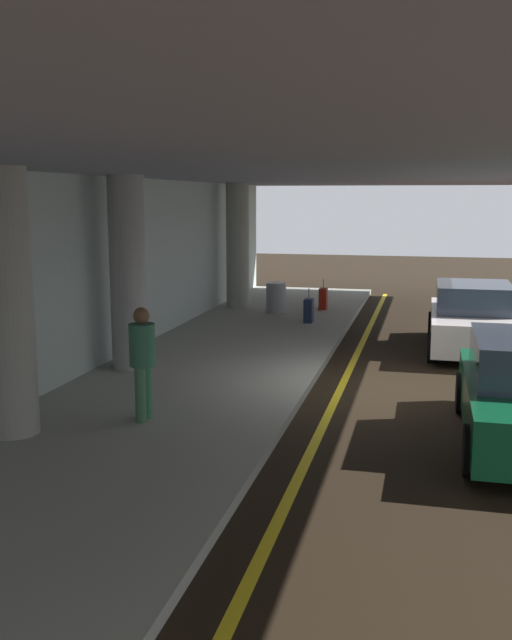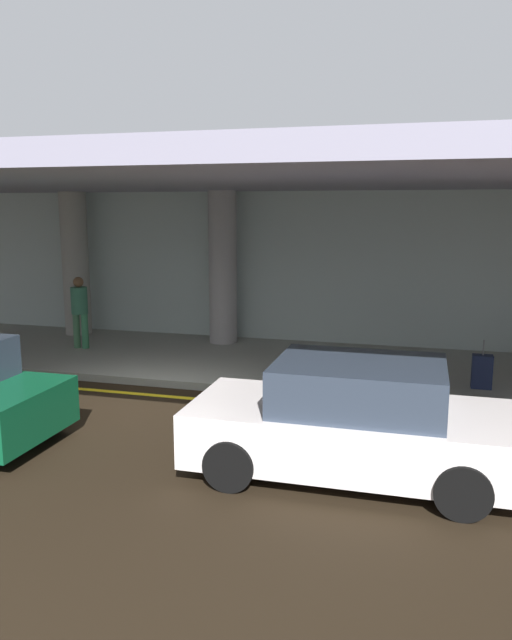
# 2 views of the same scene
# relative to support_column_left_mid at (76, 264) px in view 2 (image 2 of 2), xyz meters

# --- Properties ---
(ground_plane) EXTENTS (60.00, 60.00, 0.00)m
(ground_plane) POSITION_rel_support_column_left_mid_xyz_m (4.00, -4.56, -1.97)
(ground_plane) COLOR black
(sidewalk) EXTENTS (26.00, 4.20, 0.15)m
(sidewalk) POSITION_rel_support_column_left_mid_xyz_m (4.00, -1.46, -1.90)
(sidewalk) COLOR gray
(sidewalk) RESTS_ON ground
(lane_stripe_yellow) EXTENTS (26.00, 0.14, 0.01)m
(lane_stripe_yellow) POSITION_rel_support_column_left_mid_xyz_m (4.00, -4.07, -1.97)
(lane_stripe_yellow) COLOR yellow
(lane_stripe_yellow) RESTS_ON ground
(support_column_left_mid) EXTENTS (0.68, 0.68, 3.65)m
(support_column_left_mid) POSITION_rel_support_column_left_mid_xyz_m (0.00, 0.00, 0.00)
(support_column_left_mid) COLOR gray
(support_column_left_mid) RESTS_ON sidewalk
(support_column_center) EXTENTS (0.68, 0.68, 3.65)m
(support_column_center) POSITION_rel_support_column_left_mid_xyz_m (4.00, 0.00, 0.00)
(support_column_center) COLOR #979393
(support_column_center) RESTS_ON sidewalk
(ceiling_overhang) EXTENTS (28.00, 13.20, 0.30)m
(ceiling_overhang) POSITION_rel_support_column_left_mid_xyz_m (4.00, -1.96, 1.97)
(ceiling_overhang) COLOR #8D8AA1
(ceiling_overhang) RESTS_ON support_column_far_left
(terminal_back_wall) EXTENTS (26.00, 0.30, 3.80)m
(terminal_back_wall) POSITION_rel_support_column_left_mid_xyz_m (4.00, 0.79, -0.07)
(terminal_back_wall) COLOR #ABBBB6
(terminal_back_wall) RESTS_ON ground
(car_white) EXTENTS (4.10, 1.92, 1.50)m
(car_white) POSITION_rel_support_column_left_mid_xyz_m (7.89, -6.52, -1.26)
(car_white) COLOR white
(car_white) RESTS_ON ground
(traveler_with_luggage) EXTENTS (0.38, 0.38, 1.68)m
(traveler_with_luggage) POSITION_rel_support_column_left_mid_xyz_m (0.98, -1.52, -0.86)
(traveler_with_luggage) COLOR #3D6A48
(traveler_with_luggage) RESTS_ON sidewalk
(suitcase_upright_secondary) EXTENTS (0.36, 0.22, 0.90)m
(suitcase_upright_secondary) POSITION_rel_support_column_left_mid_xyz_m (9.79, -2.51, -1.51)
(suitcase_upright_secondary) COLOR #1A2343
(suitcase_upright_secondary) RESTS_ON sidewalk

